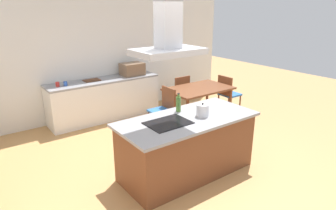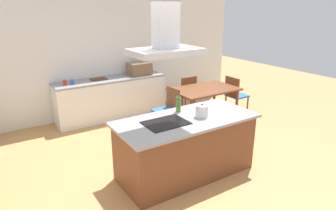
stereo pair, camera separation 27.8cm
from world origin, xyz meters
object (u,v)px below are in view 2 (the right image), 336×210
olive_oil_bottle (178,104)px  chair_at_right_end (235,93)px  coffee_mug_red (65,83)px  cooktop (166,123)px  tea_kettle (202,111)px  countertop_microwave (139,69)px  range_hood (166,35)px  dining_table (204,92)px  chair_at_left_end (169,107)px  chair_facing_back_wall (186,92)px  coffee_mug_blue (72,82)px  cutting_board (99,79)px

olive_oil_bottle → chair_at_right_end: 2.78m
olive_oil_bottle → coffee_mug_red: size_ratio=3.23×
cooktop → chair_at_right_end: size_ratio=0.67×
tea_kettle → countertop_microwave: countertop_microwave is taller
tea_kettle → range_hood: size_ratio=0.26×
dining_table → chair_at_left_end: bearing=180.0°
coffee_mug_red → countertop_microwave: bearing=-0.0°
dining_table → range_hood: size_ratio=1.56×
dining_table → chair_at_right_end: chair_at_right_end is taller
chair_facing_back_wall → chair_at_left_end: 1.13m
dining_table → olive_oil_bottle: bearing=-141.3°
olive_oil_bottle → coffee_mug_blue: bearing=109.5°
coffee_mug_blue → chair_at_left_end: coffee_mug_blue is taller
coffee_mug_blue → dining_table: bearing=-28.4°
chair_at_right_end → coffee_mug_red: bearing=158.7°
coffee_mug_red → cutting_board: coffee_mug_red is taller
countertop_microwave → coffee_mug_blue: (-1.57, -0.04, -0.09)m
countertop_microwave → coffee_mug_blue: size_ratio=5.56×
olive_oil_bottle → chair_facing_back_wall: size_ratio=0.33×
coffee_mug_blue → cutting_board: 0.60m
countertop_microwave → range_hood: size_ratio=0.56×
cutting_board → chair_at_left_end: size_ratio=0.38×
cooktop → chair_facing_back_wall: bearing=48.4°
cooktop → chair_at_right_end: bearing=28.0°
cooktop → countertop_microwave: 3.08m
chair_facing_back_wall → chair_at_right_end: (0.92, -0.67, 0.00)m
tea_kettle → dining_table: 2.12m
tea_kettle → chair_at_left_end: size_ratio=0.26×
chair_at_right_end → cutting_board: bearing=152.9°
chair_at_left_end → range_hood: bearing=-124.1°
coffee_mug_red → chair_facing_back_wall: size_ratio=0.10×
tea_kettle → olive_oil_bottle: size_ratio=0.81×
tea_kettle → countertop_microwave: 2.99m
countertop_microwave → coffee_mug_red: bearing=180.0°
cooktop → chair_at_right_end: 3.27m
chair_at_right_end → olive_oil_bottle: bearing=-153.4°
dining_table → chair_facing_back_wall: chair_facing_back_wall is taller
countertop_microwave → coffee_mug_red: (-1.72, 0.00, -0.09)m
chair_at_left_end → tea_kettle: bearing=-105.8°
chair_facing_back_wall → dining_table: bearing=-90.0°
countertop_microwave → dining_table: countertop_microwave is taller
countertop_microwave → chair_at_right_end: (1.77, -1.36, -0.53)m
coffee_mug_blue → chair_at_right_end: size_ratio=0.10×
tea_kettle → range_hood: bearing=173.3°
cutting_board → coffee_mug_blue: bearing=-171.4°
chair_at_right_end → cooktop: bearing=-152.0°
coffee_mug_red → coffee_mug_blue: size_ratio=1.00×
coffee_mug_red → dining_table: bearing=-27.8°
countertop_microwave → chair_facing_back_wall: (0.86, -0.69, -0.53)m
coffee_mug_red → dining_table: 2.92m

